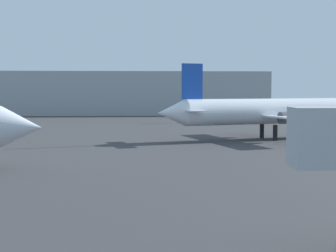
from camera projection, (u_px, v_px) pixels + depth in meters
airplane_distant at (276, 111)px, 66.30m from camera, size 33.56×19.48×9.93m
terminal_building at (92, 93)px, 134.50m from camera, size 92.11×24.86×11.13m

